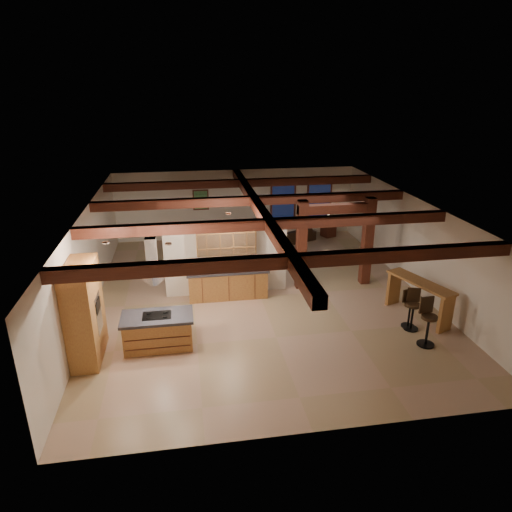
{
  "coord_description": "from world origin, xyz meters",
  "views": [
    {
      "loc": [
        -2.19,
        -12.69,
        6.29
      ],
      "look_at": [
        -0.06,
        0.5,
        1.17
      ],
      "focal_mm": 32.0,
      "sensor_mm": 36.0,
      "label": 1
    }
  ],
  "objects": [
    {
      "name": "back_counter",
      "position": [
        -1.0,
        0.11,
        0.48
      ],
      "size": [
        2.5,
        0.66,
        0.94
      ],
      "color": "#AC8137",
      "rests_on": "ground"
    },
    {
      "name": "bar_stool_a",
      "position": [
        3.69,
        -3.4,
        0.64
      ],
      "size": [
        0.44,
        0.45,
        1.27
      ],
      "color": "black",
      "rests_on": "ground"
    },
    {
      "name": "bar_counter",
      "position": [
        4.18,
        -2.0,
        0.74
      ],
      "size": [
        1.21,
        2.15,
        1.1
      ],
      "color": "#AC8137",
      "rests_on": "ground"
    },
    {
      "name": "table_lamp",
      "position": [
        3.92,
        5.41,
        0.85
      ],
      "size": [
        0.27,
        0.27,
        0.32
      ],
      "color": "black",
      "rests_on": "side_table"
    },
    {
      "name": "bar_stool_c",
      "position": [
        3.68,
        -2.45,
        0.54
      ],
      "size": [
        0.38,
        0.39,
        1.05
      ],
      "color": "black",
      "rests_on": "ground"
    },
    {
      "name": "timber_posts",
      "position": [
        2.5,
        0.5,
        1.76
      ],
      "size": [
        2.5,
        0.3,
        2.9
      ],
      "color": "#37150D",
      "rests_on": "ground"
    },
    {
      "name": "microwave",
      "position": [
        -0.1,
        0.11,
        1.06
      ],
      "size": [
        0.46,
        0.34,
        0.24
      ],
      "primitive_type": "imported",
      "rotation": [
        0.0,
        0.0,
        3.04
      ],
      "color": "silver",
      "rests_on": "back_counter"
    },
    {
      "name": "range_hood",
      "position": [
        -3.02,
        -2.41,
        1.78
      ],
      "size": [
        1.1,
        1.1,
        1.4
      ],
      "color": "silver",
      "rests_on": "room_walls"
    },
    {
      "name": "recessed_cans",
      "position": [
        -2.53,
        -1.93,
        2.87
      ],
      "size": [
        3.16,
        2.46,
        0.03
      ],
      "color": "silver",
      "rests_on": "room_walls"
    },
    {
      "name": "dining_table",
      "position": [
        -0.26,
        2.99,
        0.3
      ],
      "size": [
        1.86,
        1.31,
        0.59
      ],
      "primitive_type": "imported",
      "rotation": [
        0.0,
        0.0,
        -0.24
      ],
      "color": "#3F1A0F",
      "rests_on": "ground"
    },
    {
      "name": "side_table",
      "position": [
        3.92,
        5.41,
        0.31
      ],
      "size": [
        0.64,
        0.64,
        0.62
      ],
      "primitive_type": "cube",
      "rotation": [
        0.0,
        0.0,
        0.36
      ],
      "color": "#37150D",
      "rests_on": "ground"
    },
    {
      "name": "ceiling_beams",
      "position": [
        0.0,
        0.0,
        2.76
      ],
      "size": [
        10.0,
        12.0,
        0.28
      ],
      "color": "#37150D",
      "rests_on": "room_walls"
    },
    {
      "name": "kitchen_island",
      "position": [
        -3.02,
        -2.41,
        0.44
      ],
      "size": [
        1.78,
        0.95,
        0.88
      ],
      "color": "#AC8137",
      "rests_on": "ground"
    },
    {
      "name": "pantry_cabinet",
      "position": [
        -4.67,
        -2.6,
        1.2
      ],
      "size": [
        0.67,
        1.6,
        2.4
      ],
      "color": "#AC8137",
      "rests_on": "ground"
    },
    {
      "name": "sofa",
      "position": [
        2.26,
        4.95,
        0.27
      ],
      "size": [
        2.01,
        1.41,
        0.55
      ],
      "primitive_type": "imported",
      "rotation": [
        0.0,
        0.0,
        3.54
      ],
      "color": "black",
      "rests_on": "ground"
    },
    {
      "name": "upper_display_cabinet",
      "position": [
        -1.0,
        0.31,
        1.85
      ],
      "size": [
        1.8,
        0.36,
        0.95
      ],
      "color": "#AC8137",
      "rests_on": "partition_wall"
    },
    {
      "name": "ground",
      "position": [
        0.0,
        0.0,
        0.0
      ],
      "size": [
        12.0,
        12.0,
        0.0
      ],
      "primitive_type": "plane",
      "color": "tan",
      "rests_on": "ground"
    },
    {
      "name": "bar_stool_b",
      "position": [
        3.71,
        -2.6,
        0.58
      ],
      "size": [
        0.42,
        0.43,
        1.15
      ],
      "color": "black",
      "rests_on": "ground"
    },
    {
      "name": "back_windows",
      "position": [
        2.8,
        5.93,
        1.5
      ],
      "size": [
        2.7,
        0.07,
        1.7
      ],
      "color": "#37150D",
      "rests_on": "room_walls"
    },
    {
      "name": "dining_chairs",
      "position": [
        -0.26,
        2.99,
        0.59
      ],
      "size": [
        1.8,
        1.8,
        1.16
      ],
      "color": "#37150D",
      "rests_on": "ground"
    },
    {
      "name": "framed_art",
      "position": [
        -1.5,
        5.94,
        1.7
      ],
      "size": [
        0.65,
        0.05,
        0.85
      ],
      "color": "#37150D",
      "rests_on": "room_walls"
    },
    {
      "name": "room_walls",
      "position": [
        0.0,
        0.0,
        1.78
      ],
      "size": [
        12.0,
        12.0,
        12.0
      ],
      "color": "beige",
      "rests_on": "ground"
    },
    {
      "name": "partition_wall",
      "position": [
        -1.0,
        0.5,
        1.1
      ],
      "size": [
        3.8,
        0.18,
        2.2
      ],
      "primitive_type": "cube",
      "color": "beige",
      "rests_on": "ground"
    }
  ]
}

